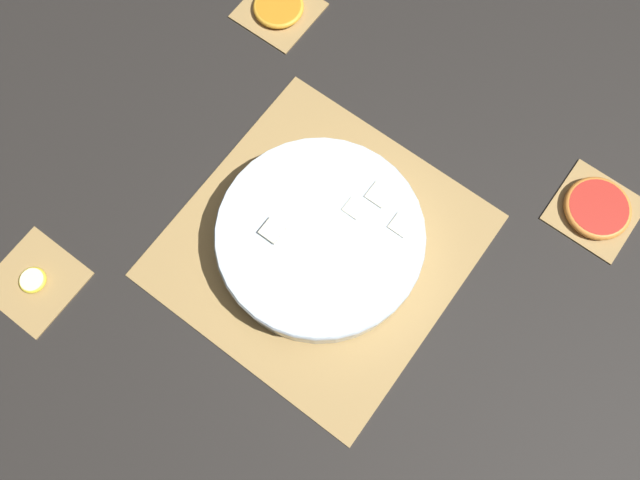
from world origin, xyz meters
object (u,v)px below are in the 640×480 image
Objects in this scene: orange_slice_whole at (279,7)px; grapefruit_slice at (598,208)px; banana_coin_single at (33,280)px; fruit_salad_bowl at (320,238)px.

orange_slice_whole is 0.84× the size of grapefruit_slice.
grapefruit_slice is (0.60, 0.00, 0.00)m from orange_slice_whole.
banana_coin_single is at bearing -135.98° from grapefruit_slice.
banana_coin_single is at bearing -135.94° from fruit_salad_bowl.
fruit_salad_bowl is at bearing -43.99° from orange_slice_whole.
orange_slice_whole is 0.60m from grapefruit_slice.
orange_slice_whole reaches higher than banana_coin_single.
grapefruit_slice is (0.60, 0.58, 0.00)m from banana_coin_single.
orange_slice_whole is 2.14× the size of banana_coin_single.
fruit_salad_bowl is 7.49× the size of banana_coin_single.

